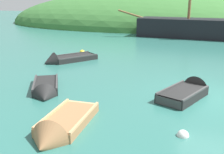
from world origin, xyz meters
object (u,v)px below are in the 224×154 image
rowboat_center (61,129)px  rowboat_portside (188,93)px  sailing_ship (218,31)px  rowboat_outer_right (66,60)px  rowboat_near_dock (45,90)px  buoy_yellow (82,52)px  buoy_white (183,136)px

rowboat_center → rowboat_portside: size_ratio=0.99×
sailing_ship → rowboat_outer_right: 16.74m
sailing_ship → rowboat_near_dock: bearing=71.7°
rowboat_center → rowboat_portside: rowboat_portside is taller
rowboat_near_dock → buoy_yellow: 8.83m
rowboat_portside → rowboat_outer_right: bearing=85.9°
sailing_ship → buoy_white: size_ratio=49.13×
rowboat_center → buoy_white: size_ratio=8.48×
buoy_yellow → buoy_white: bearing=-56.1°
rowboat_outer_right → buoy_white: 11.05m
rowboat_portside → rowboat_near_dock: rowboat_portside is taller
rowboat_center → buoy_yellow: rowboat_center is taller
sailing_ship → buoy_yellow: size_ratio=45.04×
buoy_white → sailing_ship: bearing=81.9°
rowboat_outer_right → buoy_white: bearing=82.4°
rowboat_center → rowboat_outer_right: bearing=-155.7°
sailing_ship → rowboat_near_dock: 20.69m
rowboat_near_dock → rowboat_portside: bearing=74.9°
sailing_ship → rowboat_portside: (-2.85, -17.49, -0.60)m
rowboat_near_dock → buoy_yellow: rowboat_near_dock is taller
rowboat_outer_right → rowboat_near_dock: (1.54, -5.61, -0.01)m
rowboat_near_dock → sailing_ship: bearing=128.5°
sailing_ship → buoy_white: 21.39m
rowboat_portside → buoy_yellow: rowboat_portside is taller
rowboat_center → sailing_ship: bearing=164.0°
rowboat_outer_right → rowboat_near_dock: 5.81m
rowboat_portside → buoy_yellow: bearing=71.7°
rowboat_portside → sailing_ship: bearing=16.9°
rowboat_center → rowboat_outer_right: 9.60m
rowboat_outer_right → rowboat_near_dock: bearing=55.1°
rowboat_portside → buoy_white: bearing=-156.2°
rowboat_portside → rowboat_center: bearing=164.8°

